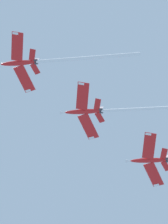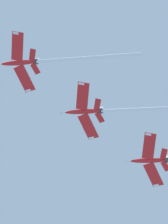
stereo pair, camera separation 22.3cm
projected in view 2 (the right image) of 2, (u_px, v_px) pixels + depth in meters
name	position (u px, v px, depth m)	size (l,w,h in m)	color
jet_lead	(46.00, 61.00, 149.72)	(42.05, 22.72, 11.38)	red
jet_second	(106.00, 111.00, 151.53)	(40.54, 22.61, 11.99)	red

